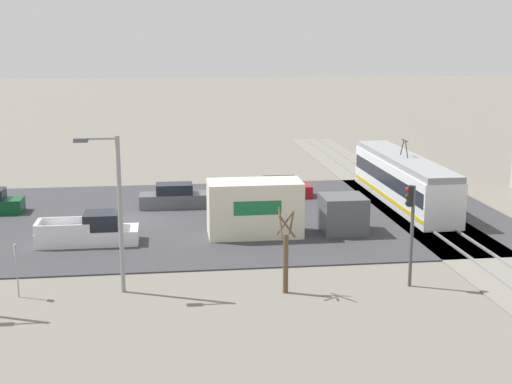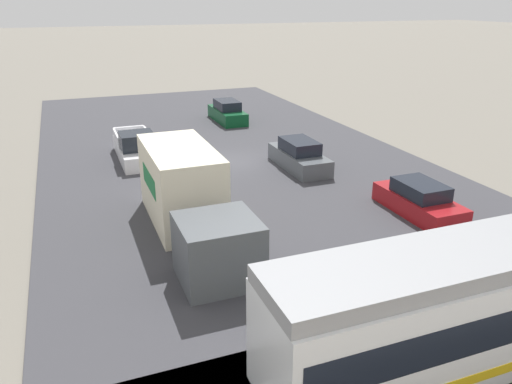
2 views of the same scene
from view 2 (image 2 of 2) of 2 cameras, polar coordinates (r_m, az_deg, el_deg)
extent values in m
plane|color=slate|center=(28.99, -2.67, 3.41)|extent=(320.00, 320.00, 0.00)
cube|color=#38383D|center=(28.98, -2.67, 3.49)|extent=(21.08, 47.27, 0.08)
cube|color=gray|center=(14.78, 21.59, -17.21)|extent=(67.48, 4.40, 0.08)
cube|color=gray|center=(15.12, 19.80, -15.45)|extent=(66.13, 0.10, 0.14)
cube|color=gray|center=(14.33, 23.64, -18.36)|extent=(66.13, 0.10, 0.14)
cube|color=#4C5156|center=(16.52, -4.34, -6.63)|extent=(2.58, 2.53, 2.17)
cube|color=beige|center=(20.94, -8.57, 0.91)|extent=(2.58, 5.37, 3.19)
cube|color=#196B38|center=(20.62, -12.13, 1.27)|extent=(0.02, 2.68, 0.80)
cube|color=silver|center=(30.04, -13.53, 4.48)|extent=(2.00, 5.54, 0.84)
cube|color=black|center=(29.07, -13.45, 5.72)|extent=(1.84, 1.88, 0.91)
cube|color=silver|center=(30.89, -15.65, 6.02)|extent=(0.12, 2.77, 0.49)
cube|color=silver|center=(31.10, -12.27, 6.42)|extent=(0.12, 2.77, 0.49)
cube|color=silver|center=(32.43, -14.33, 6.85)|extent=(1.84, 0.22, 0.49)
cube|color=red|center=(32.53, -15.65, 6.01)|extent=(0.14, 0.04, 0.18)
cube|color=#4C5156|center=(27.74, 4.95, 3.69)|extent=(1.80, 4.66, 0.92)
cube|color=black|center=(27.51, 5.00, 5.27)|extent=(1.55, 2.43, 0.67)
cube|color=#0C4723|center=(38.65, -3.29, 8.77)|extent=(1.78, 4.68, 0.92)
cube|color=black|center=(38.48, -3.32, 9.93)|extent=(1.53, 2.43, 0.67)
cube|color=maroon|center=(22.87, 18.09, -1.35)|extent=(1.83, 4.40, 0.83)
cube|color=black|center=(22.61, 18.29, 0.32)|extent=(1.57, 2.29, 0.61)
camera|label=1|loc=(42.94, -78.75, 7.84)|focal=50.00mm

